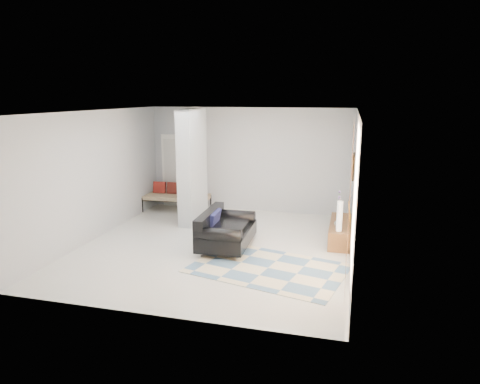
# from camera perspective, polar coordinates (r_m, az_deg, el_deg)

# --- Properties ---
(floor) EXTENTS (6.00, 6.00, 0.00)m
(floor) POSITION_cam_1_polar(r_m,az_deg,el_deg) (9.12, -3.21, -7.21)
(floor) COLOR silver
(floor) RESTS_ON ground
(ceiling) EXTENTS (6.00, 6.00, 0.00)m
(ceiling) POSITION_cam_1_polar(r_m,az_deg,el_deg) (8.57, -3.45, 10.67)
(ceiling) COLOR white
(ceiling) RESTS_ON wall_back
(wall_back) EXTENTS (6.00, 0.00, 6.00)m
(wall_back) POSITION_cam_1_polar(r_m,az_deg,el_deg) (11.59, 1.21, 4.29)
(wall_back) COLOR silver
(wall_back) RESTS_ON ground
(wall_front) EXTENTS (6.00, 0.00, 6.00)m
(wall_front) POSITION_cam_1_polar(r_m,az_deg,el_deg) (6.04, -12.05, -4.02)
(wall_front) COLOR silver
(wall_front) RESTS_ON ground
(wall_left) EXTENTS (0.00, 6.00, 6.00)m
(wall_left) POSITION_cam_1_polar(r_m,az_deg,el_deg) (9.92, -18.65, 2.16)
(wall_left) COLOR silver
(wall_left) RESTS_ON ground
(wall_right) EXTENTS (0.00, 6.00, 6.00)m
(wall_right) POSITION_cam_1_polar(r_m,az_deg,el_deg) (8.33, 15.00, 0.47)
(wall_right) COLOR silver
(wall_right) RESTS_ON ground
(partition_column) EXTENTS (0.35, 1.20, 2.80)m
(partition_column) POSITION_cam_1_polar(r_m,az_deg,el_deg) (10.58, -6.37, 3.39)
(partition_column) COLOR #B9BEC1
(partition_column) RESTS_ON floor
(hallway_door) EXTENTS (0.85, 0.06, 2.04)m
(hallway_door) POSITION_cam_1_polar(r_m,az_deg,el_deg) (12.26, -8.45, 2.82)
(hallway_door) COLOR white
(hallway_door) RESTS_ON floor
(curtain) EXTENTS (0.00, 2.55, 2.55)m
(curtain) POSITION_cam_1_polar(r_m,az_deg,el_deg) (7.20, 14.41, -1.00)
(curtain) COLOR orange
(curtain) RESTS_ON wall_right
(wall_art) EXTENTS (0.04, 0.45, 0.55)m
(wall_art) POSITION_cam_1_polar(r_m,az_deg,el_deg) (9.32, 14.88, 3.32)
(wall_art) COLOR #3B2610
(wall_art) RESTS_ON wall_right
(media_console) EXTENTS (0.45, 1.65, 0.80)m
(media_console) POSITION_cam_1_polar(r_m,az_deg,el_deg) (9.66, 13.21, -5.09)
(media_console) COLOR brown
(media_console) RESTS_ON floor
(loveseat) EXTENTS (1.00, 1.66, 0.76)m
(loveseat) POSITION_cam_1_polar(r_m,az_deg,el_deg) (8.97, -2.14, -5.16)
(loveseat) COLOR silver
(loveseat) RESTS_ON floor
(daybed) EXTENTS (1.79, 0.83, 0.77)m
(daybed) POSITION_cam_1_polar(r_m,az_deg,el_deg) (11.88, -8.49, -0.48)
(daybed) COLOR black
(daybed) RESTS_ON floor
(area_rug) EXTENTS (3.07, 2.40, 0.01)m
(area_rug) POSITION_cam_1_polar(r_m,az_deg,el_deg) (8.01, 3.76, -10.09)
(area_rug) COLOR beige
(area_rug) RESTS_ON floor
(cylinder_lamp) EXTENTS (0.11, 0.11, 0.62)m
(cylinder_lamp) POSITION_cam_1_polar(r_m,az_deg,el_deg) (8.93, 13.13, -3.16)
(cylinder_lamp) COLOR silver
(cylinder_lamp) RESTS_ON media_console
(bronze_figurine) EXTENTS (0.14, 0.14, 0.26)m
(bronze_figurine) POSITION_cam_1_polar(r_m,az_deg,el_deg) (10.10, 13.10, -2.37)
(bronze_figurine) COLOR black
(bronze_figurine) RESTS_ON media_console
(vase) EXTENTS (0.18, 0.18, 0.17)m
(vase) POSITION_cam_1_polar(r_m,az_deg,el_deg) (9.28, 12.93, -3.98)
(vase) COLOR white
(vase) RESTS_ON media_console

